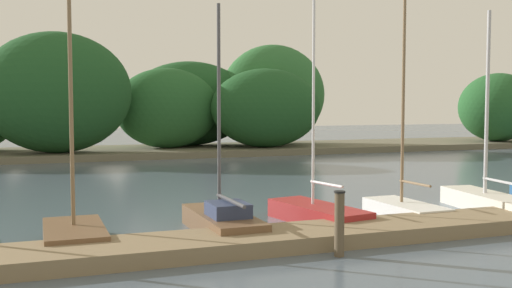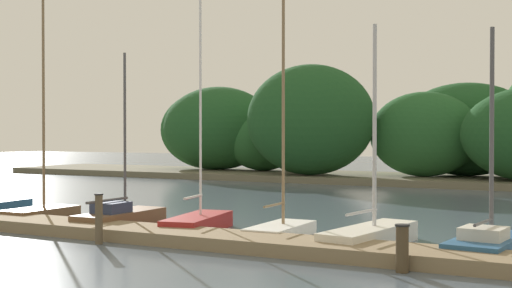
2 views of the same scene
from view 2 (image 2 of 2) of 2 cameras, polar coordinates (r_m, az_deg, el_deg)
The scene contains 10 objects.
dock_pier at distance 18.06m, azimuth -0.25°, elevation -8.22°, with size 28.63×1.80×0.35m.
far_shore at distance 43.40m, azimuth 12.16°, elevation 0.91°, with size 65.93×8.69×7.52m.
sailboat_1 at distance 25.03m, azimuth -17.40°, elevation -5.28°, with size 1.31×2.90×7.86m.
sailboat_2 at distance 22.68m, azimuth -11.14°, elevation -5.93°, with size 1.23×3.75×5.66m.
sailboat_3 at distance 21.38m, azimuth -4.74°, elevation -6.37°, with size 1.71×3.64×8.12m.
sailboat_4 at distance 20.03m, azimuth 2.19°, elevation -6.76°, with size 1.22×3.01×8.03m.
sailboat_5 at distance 18.78m, azimuth 9.70°, elevation -7.36°, with size 1.64×4.26×5.98m.
sailboat_6 at distance 18.14m, azimuth 18.90°, elevation -7.70°, with size 1.70×3.72×5.70m.
mooring_piling_1 at distance 19.29m, azimuth -12.98°, elevation -6.09°, with size 0.24×0.24×1.39m.
mooring_piling_2 at distance 15.39m, azimuth 12.10°, elevation -8.49°, with size 0.32×0.32×1.05m.
Camera 2 is at (8.45, -6.45, 3.03)m, focal length 47.93 mm.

